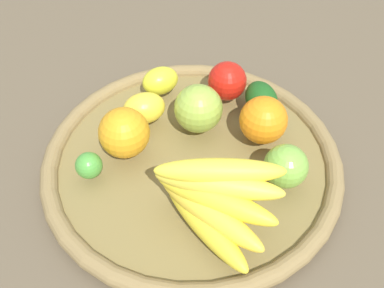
# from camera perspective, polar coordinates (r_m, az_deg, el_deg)

# --- Properties ---
(ground_plane) EXTENTS (2.40, 2.40, 0.00)m
(ground_plane) POSITION_cam_1_polar(r_m,az_deg,el_deg) (0.71, -0.00, -2.96)
(ground_plane) COLOR brown
(ground_plane) RESTS_ON ground
(basket) EXTENTS (0.47, 0.47, 0.03)m
(basket) POSITION_cam_1_polar(r_m,az_deg,el_deg) (0.70, -0.00, -2.12)
(basket) COLOR olive
(basket) RESTS_ON ground_plane
(lemon_1) EXTENTS (0.08, 0.06, 0.05)m
(lemon_1) POSITION_cam_1_polar(r_m,az_deg,el_deg) (0.72, -6.28, 4.69)
(lemon_1) COLOR yellow
(lemon_1) RESTS_ON basket
(orange_1) EXTENTS (0.11, 0.11, 0.08)m
(orange_1) POSITION_cam_1_polar(r_m,az_deg,el_deg) (0.66, -8.88, 1.48)
(orange_1) COLOR orange
(orange_1) RESTS_ON basket
(apple_1) EXTENTS (0.11, 0.11, 0.08)m
(apple_1) POSITION_cam_1_polar(r_m,az_deg,el_deg) (0.70, 0.84, 4.67)
(apple_1) COLOR #92B140
(apple_1) RESTS_ON basket
(banana_bunch) EXTENTS (0.18, 0.17, 0.10)m
(banana_bunch) POSITION_cam_1_polar(r_m,az_deg,el_deg) (0.57, 2.85, -7.14)
(banana_bunch) COLOR yellow
(banana_bunch) RESTS_ON basket
(orange_0) EXTENTS (0.10, 0.10, 0.08)m
(orange_0) POSITION_cam_1_polar(r_m,az_deg,el_deg) (0.69, 9.33, 3.11)
(orange_0) COLOR orange
(orange_0) RESTS_ON basket
(apple_0) EXTENTS (0.07, 0.07, 0.07)m
(apple_0) POSITION_cam_1_polar(r_m,az_deg,el_deg) (0.76, 4.63, 8.23)
(apple_0) COLOR red
(apple_0) RESTS_ON basket
(apple_2) EXTENTS (0.09, 0.09, 0.06)m
(apple_2) POSITION_cam_1_polar(r_m,az_deg,el_deg) (0.64, 12.19, -2.86)
(apple_2) COLOR #7AB241
(apple_2) RESTS_ON basket
(lime_0) EXTENTS (0.05, 0.05, 0.04)m
(lime_0) POSITION_cam_1_polar(r_m,az_deg,el_deg) (0.66, -13.37, -2.75)
(lime_0) COLOR #4A9938
(lime_0) RESTS_ON basket
(lemon_0) EXTENTS (0.08, 0.07, 0.05)m
(lemon_0) POSITION_cam_1_polar(r_m,az_deg,el_deg) (0.77, -4.18, 8.27)
(lemon_0) COLOR yellow
(lemon_0) RESTS_ON basket
(avocado) EXTENTS (0.06, 0.08, 0.05)m
(avocado) POSITION_cam_1_polar(r_m,az_deg,el_deg) (0.74, 9.08, 5.80)
(avocado) COLOR #195118
(avocado) RESTS_ON basket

